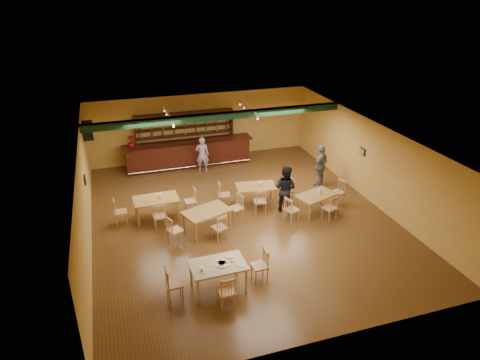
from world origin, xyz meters
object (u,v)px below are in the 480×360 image
object	(u,v)px
dining_table_a	(157,208)
patron_bar	(202,155)
dining_table_b	(256,195)
near_table	(218,276)
patron_right_a	(285,189)
dining_table_d	(316,203)
dining_table_c	(207,221)
bar_counter	(189,154)

from	to	relation	value
dining_table_a	patron_bar	xyz separation A→B (m)	(2.44, 3.49, 0.40)
dining_table_b	near_table	world-z (taller)	near_table
patron_right_a	dining_table_b	bearing A→B (deg)	3.00
dining_table_b	dining_table_d	distance (m)	2.20
near_table	patron_bar	bearing A→B (deg)	78.42
dining_table_b	patron_right_a	xyz separation A→B (m)	(0.80, -0.80, 0.50)
dining_table_a	patron_bar	bearing A→B (deg)	53.87
dining_table_a	patron_right_a	world-z (taller)	patron_right_a
patron_right_a	near_table	bearing A→B (deg)	93.86
dining_table_c	patron_bar	size ratio (longest dim) A/B	0.95
dining_table_b	dining_table_d	bearing A→B (deg)	-26.60
near_table	patron_bar	xyz separation A→B (m)	(1.40, 7.81, 0.39)
dining_table_c	near_table	xyz separation A→B (m)	(-0.42, -2.98, 0.02)
bar_counter	patron_bar	distance (m)	0.96
dining_table_a	dining_table_d	bearing A→B (deg)	-14.34
dining_table_b	patron_right_a	size ratio (longest dim) A/B	0.84
dining_table_d	near_table	world-z (taller)	near_table
near_table	dining_table_c	bearing A→B (deg)	80.60
bar_counter	dining_table_c	xyz separation A→B (m)	(-0.54, -5.66, -0.19)
bar_counter	dining_table_a	xyz separation A→B (m)	(-2.00, -4.31, -0.19)
dining_table_d	patron_bar	xyz separation A→B (m)	(-3.00, 4.77, 0.44)
dining_table_a	patron_right_a	xyz separation A→B (m)	(4.44, -0.83, 0.49)
bar_counter	patron_right_a	world-z (taller)	patron_right_a
dining_table_d	patron_bar	world-z (taller)	patron_bar
bar_counter	dining_table_d	xyz separation A→B (m)	(3.45, -5.59, -0.22)
dining_table_c	patron_bar	xyz separation A→B (m)	(0.98, 4.83, 0.41)
dining_table_a	dining_table_b	xyz separation A→B (m)	(3.64, -0.03, -0.02)
bar_counter	near_table	bearing A→B (deg)	-96.31
dining_table_a	patron_right_a	distance (m)	4.54
bar_counter	patron_bar	size ratio (longest dim) A/B	3.65
dining_table_d	near_table	size ratio (longest dim) A/B	0.95
dining_table_a	patron_right_a	size ratio (longest dim) A/B	0.88
near_table	patron_bar	world-z (taller)	patron_bar
dining_table_c	patron_right_a	size ratio (longest dim) A/B	0.86
dining_table_d	dining_table_b	bearing A→B (deg)	127.04
dining_table_b	patron_right_a	world-z (taller)	patron_right_a
dining_table_a	dining_table_b	bearing A→B (deg)	-1.53
near_table	patron_bar	size ratio (longest dim) A/B	0.93
patron_bar	patron_right_a	xyz separation A→B (m)	(2.00, -4.31, 0.08)
dining_table_a	dining_table_c	world-z (taller)	dining_table_a
dining_table_c	dining_table_d	xyz separation A→B (m)	(3.98, 0.07, -0.03)
dining_table_b	near_table	distance (m)	5.02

